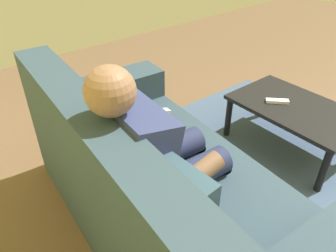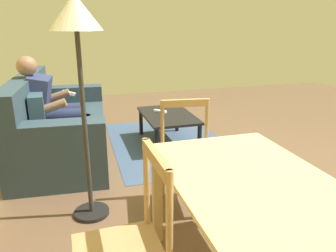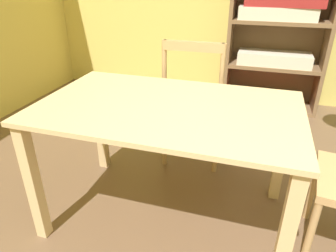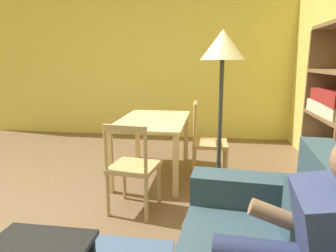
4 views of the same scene
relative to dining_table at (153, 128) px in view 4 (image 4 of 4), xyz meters
name	(u,v)px [view 4 (image 4 of 4)]	position (x,y,z in m)	size (l,w,h in m)	color
ground_plane	(47,215)	(1.21, -0.79, -0.61)	(8.55, 8.55, 0.00)	brown
wall_side	(133,65)	(-2.07, -0.79, 0.74)	(0.12, 5.94, 2.70)	#D2BE5D
dining_table	(153,128)	(0.00, 0.00, 0.00)	(1.33, 0.82, 0.72)	#D1B27F
dining_chair_near_wall	(207,142)	(0.00, 0.68, -0.16)	(0.43, 0.43, 0.94)	tan
dining_chair_facing_couch	(133,167)	(1.00, 0.00, -0.17)	(0.47, 0.47, 0.88)	tan
floor_lamp	(222,63)	(1.08, 0.79, 0.80)	(0.36, 0.36, 1.67)	black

